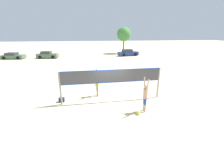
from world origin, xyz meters
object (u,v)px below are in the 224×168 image
at_px(volleyball_net, 112,79).
at_px(parked_car_mid, 128,53).
at_px(player_blocker, 97,82).
at_px(volleyball, 138,113).
at_px(parked_car_near, 13,56).
at_px(parked_car_far, 47,55).
at_px(gear_bag, 62,100).
at_px(tree_left_cluster, 124,34).
at_px(player_spiker, 145,94).

xyz_separation_m(volleyball_net, parked_car_mid, (7.87, 23.24, -1.03)).
xyz_separation_m(volleyball_net, player_blocker, (-1.00, 1.07, -0.54)).
height_order(volleyball_net, volleyball, volleyball_net).
distance_m(volleyball_net, volleyball, 3.06).
bearing_deg(parked_car_mid, parked_car_near, 172.28).
bearing_deg(player_blocker, volleyball, 33.31).
bearing_deg(parked_car_far, volleyball, -60.27).
xyz_separation_m(player_blocker, gear_bag, (-2.68, -0.64, -0.99)).
height_order(gear_bag, parked_car_near, parked_car_near).
distance_m(volleyball_net, gear_bag, 4.01).
relative_size(player_blocker, gear_bag, 5.46).
height_order(volleyball, tree_left_cluster, tree_left_cluster).
bearing_deg(tree_left_cluster, parked_car_far, -163.36).
height_order(player_blocker, volleyball, player_blocker).
height_order(player_spiker, parked_car_far, player_spiker).
relative_size(player_blocker, volleyball, 9.61).
bearing_deg(volleyball, player_blocker, 123.31).
relative_size(gear_bag, parked_car_far, 0.09).
bearing_deg(gear_bag, parked_car_near, 118.60).
xyz_separation_m(player_spiker, volleyball, (-0.52, -0.33, -1.07)).
distance_m(parked_car_near, parked_car_mid, 23.80).
xyz_separation_m(player_spiker, parked_car_mid, (6.12, 25.23, -0.52)).
height_order(volleyball_net, gear_bag, volleyball_net).
bearing_deg(tree_left_cluster, parked_car_near, -168.18).
distance_m(volleyball_net, parked_car_near, 27.92).
relative_size(player_spiker, volleyball, 9.89).
bearing_deg(parked_car_near, parked_car_mid, 8.27).
xyz_separation_m(parked_car_mid, tree_left_cluster, (0.13, 4.68, 4.01)).
bearing_deg(player_spiker, tree_left_cluster, -11.80).
bearing_deg(tree_left_cluster, volleyball, -102.62).
distance_m(volleyball_net, player_blocker, 1.57).
height_order(parked_car_mid, tree_left_cluster, tree_left_cluster).
xyz_separation_m(volleyball, gear_bag, (-4.91, 2.75, 0.05)).
bearing_deg(volleyball_net, tree_left_cluster, 74.01).
distance_m(gear_bag, tree_left_cluster, 30.20).
bearing_deg(volleyball_net, gear_bag, 173.30).
distance_m(parked_car_far, tree_left_cluster, 18.59).
relative_size(player_spiker, parked_car_far, 0.53).
relative_size(gear_bag, tree_left_cluster, 0.06).
relative_size(parked_car_mid, tree_left_cluster, 0.74).
xyz_separation_m(gear_bag, tree_left_cluster, (11.67, 27.48, 4.50)).
bearing_deg(tree_left_cluster, volleyball_net, -105.99).
xyz_separation_m(player_blocker, volleyball, (2.23, -3.39, -1.03)).
bearing_deg(parked_car_near, player_blocker, -48.17).
bearing_deg(volleyball_net, player_spiker, -48.68).
bearing_deg(volleyball, gear_bag, 150.72).
height_order(volleyball_net, parked_car_mid, volleyball_net).
bearing_deg(volleyball_net, parked_car_near, 124.82).
xyz_separation_m(player_blocker, parked_car_far, (-8.39, 21.64, -0.51)).
bearing_deg(player_spiker, parked_car_far, 24.27).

